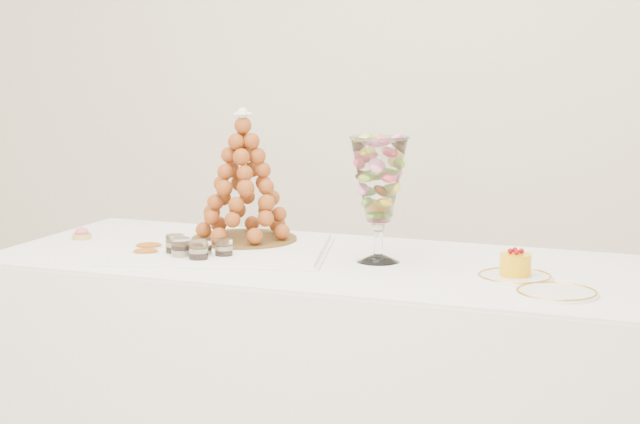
% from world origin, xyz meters
% --- Properties ---
extents(buffet_table, '(2.09, 0.94, 0.78)m').
position_xyz_m(buffet_table, '(0.10, 0.27, 0.39)').
color(buffet_table, white).
rests_on(buffet_table, ground).
extents(lace_tray, '(0.72, 0.60, 0.02)m').
position_xyz_m(lace_tray, '(-0.26, 0.28, 0.79)').
color(lace_tray, white).
rests_on(lace_tray, buffet_table).
extents(macaron_vase, '(0.17, 0.17, 0.37)m').
position_xyz_m(macaron_vase, '(0.24, 0.29, 1.02)').
color(macaron_vase, white).
rests_on(macaron_vase, buffet_table).
extents(cake_plate, '(0.21, 0.21, 0.01)m').
position_xyz_m(cake_plate, '(0.66, 0.18, 0.78)').
color(cake_plate, white).
rests_on(cake_plate, buffet_table).
extents(spare_plate, '(0.21, 0.21, 0.01)m').
position_xyz_m(spare_plate, '(0.79, 0.02, 0.78)').
color(spare_plate, white).
rests_on(spare_plate, buffet_table).
extents(pink_tart, '(0.06, 0.06, 0.04)m').
position_xyz_m(pink_tart, '(-0.78, 0.34, 0.79)').
color(pink_tart, tan).
rests_on(pink_tart, buffet_table).
extents(verrine_a, '(0.06, 0.06, 0.08)m').
position_xyz_m(verrine_a, '(-0.35, 0.13, 0.81)').
color(verrine_a, white).
rests_on(verrine_a, buffet_table).
extents(verrine_b, '(0.05, 0.05, 0.06)m').
position_xyz_m(verrine_b, '(-0.25, 0.13, 0.81)').
color(verrine_b, white).
rests_on(verrine_b, buffet_table).
extents(verrine_c, '(0.05, 0.05, 0.07)m').
position_xyz_m(verrine_c, '(-0.19, 0.14, 0.81)').
color(verrine_c, white).
rests_on(verrine_c, buffet_table).
extents(verrine_d, '(0.07, 0.07, 0.08)m').
position_xyz_m(verrine_d, '(-0.31, 0.09, 0.81)').
color(verrine_d, white).
rests_on(verrine_d, buffet_table).
extents(verrine_e, '(0.06, 0.06, 0.08)m').
position_xyz_m(verrine_e, '(-0.24, 0.07, 0.81)').
color(verrine_e, white).
rests_on(verrine_e, buffet_table).
extents(ramekin_back, '(0.09, 0.09, 0.03)m').
position_xyz_m(ramekin_back, '(-0.46, 0.18, 0.79)').
color(ramekin_back, white).
rests_on(ramekin_back, buffet_table).
extents(ramekin_front, '(0.08, 0.08, 0.03)m').
position_xyz_m(ramekin_front, '(-0.43, 0.10, 0.79)').
color(ramekin_front, white).
rests_on(ramekin_front, buffet_table).
extents(croquembouche, '(0.34, 0.34, 0.42)m').
position_xyz_m(croquembouche, '(-0.22, 0.38, 1.00)').
color(croquembouche, brown).
rests_on(croquembouche, lace_tray).
extents(mousse_cake, '(0.09, 0.09, 0.08)m').
position_xyz_m(mousse_cake, '(0.66, 0.18, 0.82)').
color(mousse_cake, '#F4B30B').
rests_on(mousse_cake, cake_plate).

